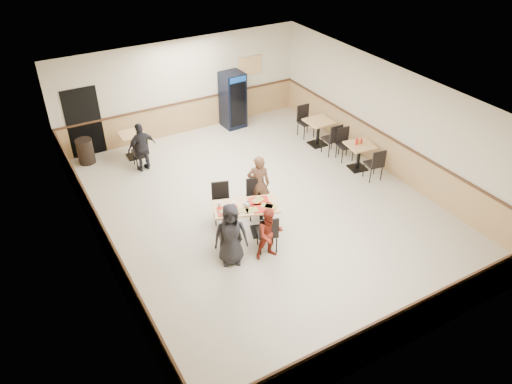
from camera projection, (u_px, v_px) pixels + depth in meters
ground at (263, 208)px, 12.67m from camera, size 10.00×10.00×0.00m
room_shell at (272, 133)px, 14.92m from camera, size 10.00×10.00×10.00m
main_table at (246, 215)px, 11.51m from camera, size 1.64×1.18×0.79m
main_chairs at (244, 216)px, 11.52m from camera, size 1.81×2.07×1.01m
diner_woman_left at (231, 234)px, 10.58m from camera, size 0.85×0.71×1.48m
diner_woman_right at (270, 234)px, 10.78m from camera, size 0.67×0.56×1.26m
diner_man_opposite at (259, 184)px, 12.19m from camera, size 0.67×0.59×1.54m
lone_diner at (142, 147)px, 13.87m from camera, size 0.88×0.47×1.43m
tabletop_clutter at (247, 207)px, 11.30m from camera, size 1.36×0.85×0.12m
side_table_near at (359, 153)px, 14.02m from camera, size 0.82×0.82×0.77m
side_table_near_chair_south at (374, 163)px, 13.59m from camera, size 0.51×0.51×0.98m
side_table_near_chair_north at (345, 145)px, 14.48m from camera, size 0.51×0.51×0.98m
side_table_far at (318, 129)px, 15.22m from camera, size 0.76×0.76×0.81m
side_table_far_chair_south at (331, 138)px, 14.77m from camera, size 0.48×0.48×1.03m
side_table_far_chair_north at (306, 122)px, 15.71m from camera, size 0.48×0.48×1.03m
condiment_caddy at (359, 141)px, 13.85m from camera, size 0.23×0.06×0.20m
back_table at (133, 141)px, 14.61m from camera, size 0.74×0.74×0.76m
back_table_chair_lone at (140, 151)px, 14.18m from camera, size 0.46×0.46×0.96m
pepsi_cooler at (233, 100)px, 16.12m from camera, size 0.73×0.74×1.83m
trash_bin at (85, 151)px, 14.39m from camera, size 0.47×0.47×0.74m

